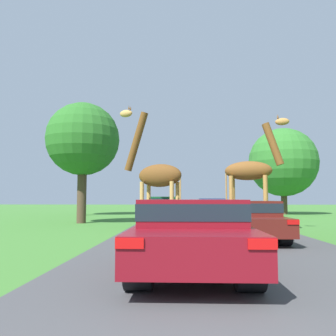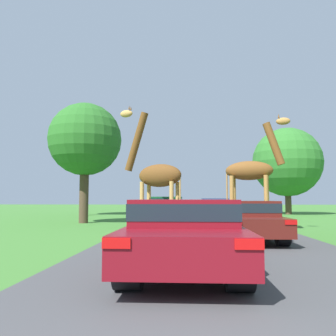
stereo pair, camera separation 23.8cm
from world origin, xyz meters
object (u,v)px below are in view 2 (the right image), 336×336
(car_queue_right, at_px, (215,208))
(car_far_ahead, at_px, (166,210))
(giraffe_near_road, at_px, (156,174))
(giraffe_companion, at_px, (252,173))
(tree_far_right, at_px, (87,137))
(tree_centre_back, at_px, (85,140))
(car_lead_maroon, at_px, (184,232))
(tree_left_edge, at_px, (287,162))
(car_queue_left, at_px, (250,219))

(car_queue_right, height_order, car_far_ahead, car_far_ahead)
(giraffe_near_road, bearing_deg, giraffe_companion, -52.26)
(giraffe_companion, height_order, car_queue_right, giraffe_companion)
(giraffe_companion, xyz_separation_m, tree_far_right, (-10.89, 13.24, 3.91))
(car_far_ahead, height_order, tree_far_right, tree_far_right)
(car_far_ahead, xyz_separation_m, tree_centre_back, (-4.57, 1.72, 3.78))
(car_far_ahead, bearing_deg, giraffe_companion, -32.99)
(giraffe_companion, distance_m, car_lead_maroon, 9.02)
(car_queue_right, bearing_deg, giraffe_companion, -82.10)
(tree_far_right, bearing_deg, tree_centre_back, -74.17)
(giraffe_companion, bearing_deg, tree_left_edge, 174.44)
(giraffe_near_road, height_order, giraffe_companion, giraffe_near_road)
(car_far_ahead, bearing_deg, car_lead_maroon, -84.53)
(car_lead_maroon, bearing_deg, giraffe_near_road, 99.39)
(tree_far_right, bearing_deg, giraffe_companion, -50.55)
(car_queue_left, bearing_deg, car_queue_right, 91.70)
(tree_far_right, bearing_deg, car_queue_right, -30.16)
(giraffe_companion, height_order, tree_centre_back, tree_centre_back)
(car_far_ahead, bearing_deg, giraffe_near_road, -92.46)
(giraffe_companion, height_order, car_queue_left, giraffe_companion)
(car_lead_maroon, height_order, tree_far_right, tree_far_right)
(giraffe_companion, relative_size, tree_centre_back, 0.73)
(car_lead_maroon, xyz_separation_m, car_queue_right, (1.66, 15.95, 0.01))
(tree_left_edge, bearing_deg, giraffe_near_road, -119.65)
(car_far_ahead, bearing_deg, tree_centre_back, 159.33)
(car_far_ahead, relative_size, tree_far_right, 0.45)
(car_queue_left, height_order, tree_centre_back, tree_centre_back)
(giraffe_companion, relative_size, tree_far_right, 0.54)
(car_far_ahead, bearing_deg, tree_far_right, 123.47)
(car_lead_maroon, height_order, car_queue_right, car_queue_right)
(giraffe_near_road, relative_size, tree_centre_back, 0.77)
(giraffe_near_road, distance_m, tree_far_right, 16.54)
(car_queue_left, relative_size, tree_far_right, 0.46)
(giraffe_companion, distance_m, car_queue_right, 7.77)
(tree_left_edge, xyz_separation_m, tree_far_right, (-16.59, -2.42, 1.89))
(car_queue_right, distance_m, tree_centre_back, 8.87)
(tree_centre_back, xyz_separation_m, tree_far_right, (-2.58, 9.08, 1.77))
(car_queue_right, distance_m, car_queue_left, 10.98)
(car_queue_right, height_order, car_queue_left, car_queue_right)
(car_far_ahead, height_order, tree_centre_back, tree_centre_back)
(car_queue_right, relative_size, tree_centre_back, 0.73)
(giraffe_near_road, distance_m, car_queue_right, 9.31)
(tree_far_right, bearing_deg, tree_left_edge, 8.29)
(giraffe_near_road, xyz_separation_m, car_queue_right, (2.86, 8.72, -1.54))
(car_far_ahead, xyz_separation_m, tree_left_edge, (9.44, 13.22, 3.65))
(giraffe_near_road, height_order, car_far_ahead, giraffe_near_road)
(giraffe_near_road, distance_m, tree_left_edge, 19.52)
(giraffe_companion, distance_m, car_queue_left, 3.92)
(giraffe_near_road, xyz_separation_m, car_queue_left, (3.19, -2.26, -1.59))
(car_lead_maroon, height_order, car_far_ahead, car_far_ahead)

